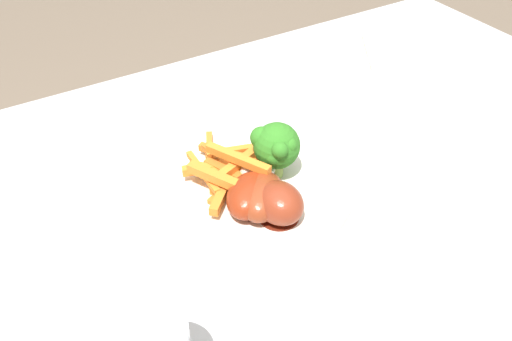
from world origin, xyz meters
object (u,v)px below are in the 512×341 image
object	(u,v)px
chicken_drumstick_near	(277,201)
chicken_drumstick_far	(263,194)
dining_table	(289,245)
dinner_plate	(256,186)
broccoli_floret_middle	(277,147)
broccoli_floret_front	(275,145)
chicken_drumstick_extra	(251,193)
carrot_fries_pile	(226,168)

from	to	relation	value
chicken_drumstick_near	chicken_drumstick_far	distance (m)	0.02
dining_table	dinner_plate	bearing A→B (deg)	-40.66
dinner_plate	chicken_drumstick_near	xyz separation A→B (m)	(0.01, 0.06, 0.03)
dining_table	chicken_drumstick_near	xyz separation A→B (m)	(0.04, 0.03, 0.13)
broccoli_floret_middle	chicken_drumstick_far	world-z (taller)	broccoli_floret_middle
broccoli_floret_front	chicken_drumstick_extra	xyz separation A→B (m)	(0.06, 0.05, -0.02)
dining_table	dinner_plate	size ratio (longest dim) A/B	4.96
carrot_fries_pile	chicken_drumstick_far	bearing A→B (deg)	100.97
dining_table	broccoli_floret_front	xyz separation A→B (m)	(-0.00, -0.04, 0.15)
broccoli_floret_middle	chicken_drumstick_near	distance (m)	0.08
dining_table	chicken_drumstick_near	world-z (taller)	chicken_drumstick_near
chicken_drumstick_near	chicken_drumstick_far	size ratio (longest dim) A/B	0.95
dinner_plate	chicken_drumstick_far	xyz separation A→B (m)	(0.02, 0.04, 0.03)
broccoli_floret_front	chicken_drumstick_far	xyz separation A→B (m)	(0.05, 0.06, -0.02)
dining_table	chicken_drumstick_far	size ratio (longest dim) A/B	10.53
broccoli_floret_front	chicken_drumstick_extra	size ratio (longest dim) A/B	0.57
dinner_plate	chicken_drumstick_extra	size ratio (longest dim) A/B	2.29
carrot_fries_pile	dining_table	bearing A→B (deg)	138.51
chicken_drumstick_extra	chicken_drumstick_far	bearing A→B (deg)	142.48
chicken_drumstick_near	chicken_drumstick_extra	distance (m)	0.04
dining_table	dinner_plate	distance (m)	0.11
dinner_plate	chicken_drumstick_extra	xyz separation A→B (m)	(0.03, 0.03, 0.03)
dining_table	carrot_fries_pile	size ratio (longest dim) A/B	7.70
dining_table	chicken_drumstick_far	world-z (taller)	chicken_drumstick_far
dinner_plate	broccoli_floret_front	distance (m)	0.06
chicken_drumstick_near	chicken_drumstick_extra	world-z (taller)	chicken_drumstick_near
carrot_fries_pile	chicken_drumstick_near	bearing A→B (deg)	102.51
broccoli_floret_front	broccoli_floret_middle	size ratio (longest dim) A/B	0.81
chicken_drumstick_near	chicken_drumstick_extra	size ratio (longest dim) A/B	1.02
dining_table	broccoli_floret_middle	world-z (taller)	broccoli_floret_middle
dinner_plate	broccoli_floret_middle	xyz separation A→B (m)	(-0.03, 0.00, 0.05)
dining_table	carrot_fries_pile	xyz separation A→B (m)	(0.06, -0.06, 0.13)
dinner_plate	chicken_drumstick_near	distance (m)	0.07
dining_table	broccoli_floret_front	world-z (taller)	broccoli_floret_front
chicken_drumstick_far	chicken_drumstick_near	bearing A→B (deg)	107.32
chicken_drumstick_far	chicken_drumstick_extra	size ratio (longest dim) A/B	1.08
carrot_fries_pile	chicken_drumstick_near	size ratio (longest dim) A/B	1.44
dinner_plate	chicken_drumstick_extra	bearing A→B (deg)	50.51
chicken_drumstick_far	broccoli_floret_middle	bearing A→B (deg)	-137.87
carrot_fries_pile	chicken_drumstick_far	distance (m)	0.07
chicken_drumstick_near	carrot_fries_pile	bearing A→B (deg)	-77.49
broccoli_floret_front	chicken_drumstick_far	distance (m)	0.08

